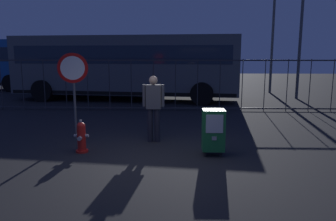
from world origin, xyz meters
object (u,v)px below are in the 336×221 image
Objects in this scene: stop_sign at (73,78)px; bus_far at (79,62)px; street_light_near_left at (274,4)px; fire_hydrant at (81,137)px; street_light_near_right at (302,20)px; newspaper_box_primary at (213,130)px; bus_near at (126,64)px; pedestrian at (153,105)px.

stop_sign is 11.71m from bus_far.
street_light_near_left is (11.13, -0.80, 3.17)m from bus_far.
street_light_near_right is at bearing 48.68° from fire_hydrant.
fire_hydrant is 2.96m from newspaper_box_primary.
fire_hydrant is at bearing -81.01° from bus_near.
newspaper_box_primary is 0.46× the size of stop_sign.
street_light_near_right is (11.77, -3.27, 2.08)m from bus_far.
pedestrian is at bearing -118.71° from street_light_near_left.
newspaper_box_primary is at bearing -56.85° from bus_far.
street_light_near_left is at bearing 1.07° from bus_far.
street_light_near_left is at bearing 52.94° from stop_sign.
bus_near reaches higher than stop_sign.
fire_hydrant is at bearing -67.07° from stop_sign.
bus_near reaches higher than newspaper_box_primary.
street_light_near_left reaches higher than street_light_near_right.
stop_sign is 11.90m from street_light_near_right.
street_light_near_right is at bearing 51.69° from pedestrian.
newspaper_box_primary reaches higher than fire_hydrant.
fire_hydrant is 0.07× the size of bus_far.
pedestrian is at bearing 141.98° from newspaper_box_primary.
pedestrian is at bearing -60.10° from bus_far.
stop_sign reaches higher than fire_hydrant.
bus_near is (-1.87, 7.57, 0.76)m from pedestrian.
bus_near is 8.89m from street_light_near_left.
pedestrian is 0.26× the size of street_light_near_right.
stop_sign is 7.37m from bus_near.
fire_hydrant is 13.03m from bus_far.
bus_far is at bearing 138.27° from bus_near.
stop_sign is 0.21× the size of bus_far.
pedestrian is 7.84m from bus_near.
bus_far reaches higher than pedestrian.
newspaper_box_primary is 14.26m from bus_far.
stop_sign is at bearing -68.84° from bus_far.
bus_far reaches higher than stop_sign.
street_light_near_right is at bearing 11.30° from bus_near.
street_light_near_left reaches higher than pedestrian.
street_light_near_left is at bearing 28.88° from bus_near.
newspaper_box_primary is 0.16× the size of street_light_near_right.
street_light_near_right is (8.35, 0.63, 2.08)m from bus_near.
bus_far is (-3.72, 12.42, 1.36)m from fire_hydrant.
bus_near is at bearing -175.69° from street_light_near_right.
bus_far is 1.65× the size of street_light_near_right.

